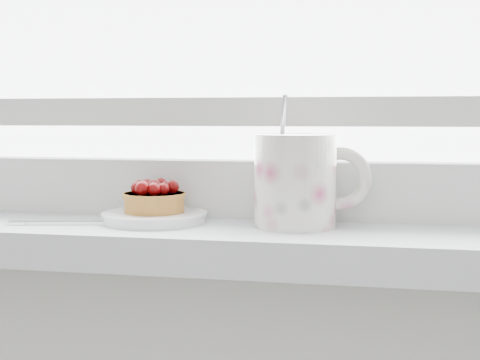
% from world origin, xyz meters
% --- Properties ---
extents(saucer, '(0.12, 0.12, 0.01)m').
position_xyz_m(saucer, '(-0.08, 1.90, 0.95)').
color(saucer, white).
rests_on(saucer, windowsill).
extents(raspberry_tart, '(0.07, 0.07, 0.04)m').
position_xyz_m(raspberry_tart, '(-0.08, 1.90, 0.97)').
color(raspberry_tart, '#925B1F').
rests_on(raspberry_tart, saucer).
extents(floral_mug, '(0.14, 0.11, 0.15)m').
position_xyz_m(floral_mug, '(0.09, 1.90, 0.99)').
color(floral_mug, silver).
rests_on(floral_mug, windowsill).
extents(fork, '(0.21, 0.06, 0.00)m').
position_xyz_m(fork, '(-0.14, 1.87, 0.94)').
color(fork, silver).
rests_on(fork, windowsill).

